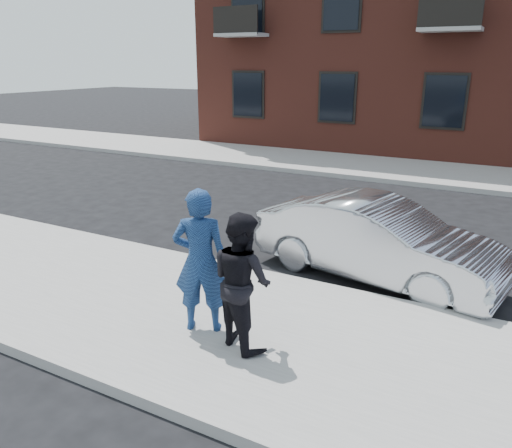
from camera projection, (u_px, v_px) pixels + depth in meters
The scene contains 8 objects.
ground at pixel (268, 334), 6.73m from camera, with size 100.00×100.00×0.00m, color black.
near_sidewalk at pixel (260, 338), 6.50m from camera, with size 50.00×3.50×0.15m, color gray.
near_curb at pixel (312, 286), 8.01m from camera, with size 50.00×0.10×0.15m, color #999691.
far_sidewalk at pixel (425, 172), 16.13m from camera, with size 50.00×3.50×0.15m, color gray.
far_curb at pixel (414, 184), 14.62m from camera, with size 50.00×0.10×0.15m, color #999691.
silver_sedan at pixel (377, 240), 8.28m from camera, with size 1.43×4.09×1.35m, color #B7BABF.
man_hoodie at pixel (200, 261), 6.31m from camera, with size 0.82×0.70×1.90m.
man_peacoat at pixel (242, 281), 5.98m from camera, with size 1.02×0.93×1.70m.
Camera 1 is at (2.65, -5.31, 3.51)m, focal length 35.00 mm.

